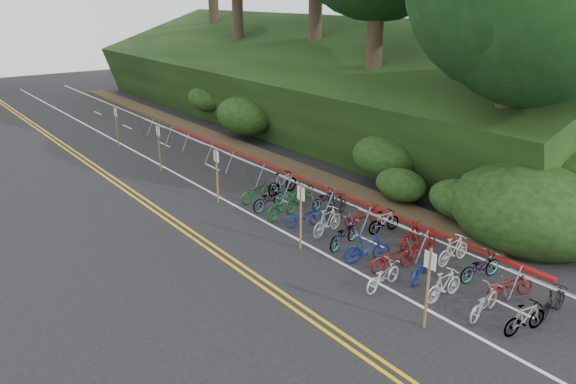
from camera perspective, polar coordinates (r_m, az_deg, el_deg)
The scene contains 10 objects.
ground at distance 17.18m, azimuth 10.19°, elevation -11.88°, with size 120.00×120.00×0.00m, color black.
road_markings at distance 24.66m, azimuth -5.98°, elevation -1.63°, with size 7.47×80.00×0.01m.
red_curb at distance 28.82m, azimuth 0.69°, elevation 1.72°, with size 0.25×28.00×0.10m, color maroon.
embankment at distance 37.99m, azimuth 2.97°, elevation 9.97°, with size 14.30×48.14×9.11m.
bike_rack_front at distance 17.84m, azimuth 25.04°, elevation -9.43°, with size 1.10×2.64×1.07m.
bike_racks_rest at distance 27.90m, azimuth -4.97°, elevation 2.77°, with size 1.14×23.00×1.17m.
signpost_near at distance 15.98m, azimuth 14.04°, elevation -8.99°, with size 0.08×0.40×2.43m.
signposts_rest at distance 27.47m, azimuth -10.37°, elevation 3.50°, with size 0.08×18.40×2.50m.
bike_front at distance 18.18m, azimuth 9.61°, elevation -8.36°, with size 1.69×0.59×0.89m, color beige.
bike_valet at distance 21.21m, azimuth 7.94°, elevation -3.96°, with size 3.34×14.90×1.09m.
Camera 1 is at (-11.02, -9.75, 8.87)m, focal length 35.00 mm.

